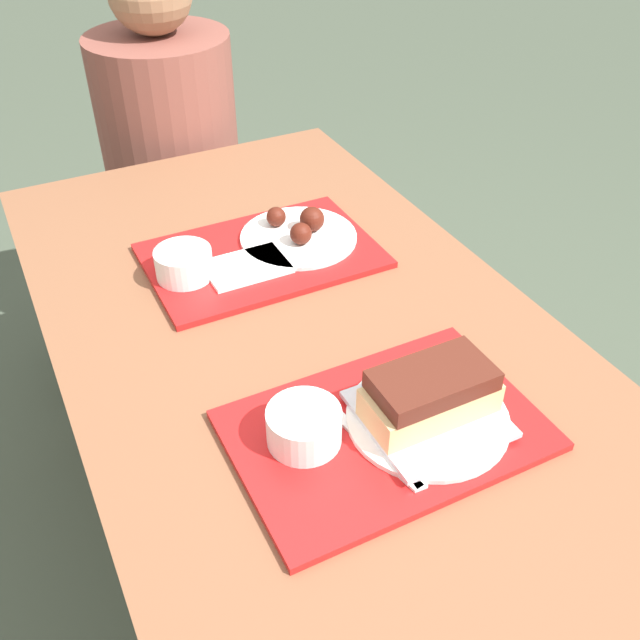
{
  "coord_description": "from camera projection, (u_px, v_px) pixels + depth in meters",
  "views": [
    {
      "loc": [
        -0.39,
        -0.8,
        1.49
      ],
      "look_at": [
        0.01,
        -0.01,
        0.79
      ],
      "focal_mm": 40.0,
      "sensor_mm": 36.0,
      "label": 1
    }
  ],
  "objects": [
    {
      "name": "bowl_coleslaw_near",
      "position": [
        304.0,
        425.0,
        0.95
      ],
      "size": [
        0.1,
        0.1,
        0.05
      ],
      "color": "white",
      "rests_on": "tray_near"
    },
    {
      "name": "napkin_far",
      "position": [
        247.0,
        267.0,
        1.29
      ],
      "size": [
        0.15,
        0.1,
        0.01
      ],
      "color": "white",
      "rests_on": "tray_far"
    },
    {
      "name": "picnic_bench_far",
      "position": [
        166.0,
        253.0,
        2.08
      ],
      "size": [
        0.74,
        0.28,
        0.43
      ],
      "color": "brown",
      "rests_on": "ground_plane"
    },
    {
      "name": "picnic_table",
      "position": [
        312.0,
        386.0,
        1.22
      ],
      "size": [
        0.78,
        1.5,
        0.75
      ],
      "color": "brown",
      "rests_on": "ground_plane"
    },
    {
      "name": "brisket_sandwich_plate",
      "position": [
        430.0,
        402.0,
        0.97
      ],
      "size": [
        0.23,
        0.23,
        0.09
      ],
      "color": "white",
      "rests_on": "tray_near"
    },
    {
      "name": "person_seated_across",
      "position": [
        168.0,
        126.0,
        1.87
      ],
      "size": [
        0.36,
        0.36,
        0.74
      ],
      "color": "brown",
      "rests_on": "picnic_bench_far"
    },
    {
      "name": "tray_near",
      "position": [
        386.0,
        430.0,
        0.99
      ],
      "size": [
        0.42,
        0.28,
        0.01
      ],
      "color": "red",
      "rests_on": "picnic_table"
    },
    {
      "name": "plastic_knife_near",
      "position": [
        389.0,
        443.0,
        0.96
      ],
      "size": [
        0.02,
        0.17,
        0.0
      ],
      "color": "white",
      "rests_on": "tray_near"
    },
    {
      "name": "bowl_coleslaw_far",
      "position": [
        184.0,
        262.0,
        1.26
      ],
      "size": [
        0.1,
        0.1,
        0.05
      ],
      "color": "white",
      "rests_on": "tray_far"
    },
    {
      "name": "ground_plane",
      "position": [
        314.0,
        593.0,
        1.62
      ],
      "size": [
        12.0,
        12.0,
        0.0
      ],
      "primitive_type": "plane",
      "color": "#424C3D"
    },
    {
      "name": "wings_plate_far",
      "position": [
        299.0,
        232.0,
        1.37
      ],
      "size": [
        0.22,
        0.22,
        0.06
      ],
      "color": "white",
      "rests_on": "tray_far"
    },
    {
      "name": "tray_far",
      "position": [
        262.0,
        256.0,
        1.34
      ],
      "size": [
        0.42,
        0.28,
        0.01
      ],
      "color": "red",
      "rests_on": "picnic_table"
    },
    {
      "name": "plastic_fork_near",
      "position": [
        375.0,
        449.0,
        0.95
      ],
      "size": [
        0.05,
        0.17,
        0.0
      ],
      "color": "white",
      "rests_on": "tray_near"
    }
  ]
}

